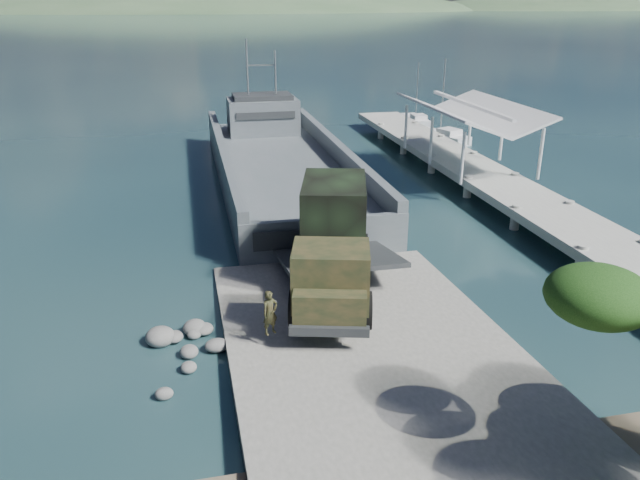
{
  "coord_description": "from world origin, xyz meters",
  "views": [
    {
      "loc": [
        -5.89,
        -18.95,
        11.89
      ],
      "look_at": [
        -0.38,
        6.0,
        1.89
      ],
      "focal_mm": 35.0,
      "sensor_mm": 36.0,
      "label": 1
    }
  ],
  "objects_px": {
    "soldier": "(270,323)",
    "sailboat_far": "(416,120)",
    "landing_craft": "(281,172)",
    "sailboat_near": "(441,137)",
    "pier": "(473,161)",
    "military_truck": "(333,242)"
  },
  "relations": [
    {
      "from": "soldier",
      "to": "sailboat_far",
      "type": "relative_size",
      "value": 0.26
    },
    {
      "from": "landing_craft",
      "to": "sailboat_far",
      "type": "distance_m",
      "value": 24.61
    },
    {
      "from": "soldier",
      "to": "sailboat_near",
      "type": "distance_m",
      "value": 37.34
    },
    {
      "from": "sailboat_far",
      "to": "pier",
      "type": "bearing_deg",
      "value": -99.13
    },
    {
      "from": "sailboat_near",
      "to": "sailboat_far",
      "type": "height_order",
      "value": "sailboat_near"
    },
    {
      "from": "military_truck",
      "to": "landing_craft",
      "type": "bearing_deg",
      "value": 102.68
    },
    {
      "from": "landing_craft",
      "to": "soldier",
      "type": "xyz_separation_m",
      "value": [
        -3.86,
        -21.55,
        0.52
      ]
    },
    {
      "from": "pier",
      "to": "sailboat_near",
      "type": "height_order",
      "value": "sailboat_near"
    },
    {
      "from": "pier",
      "to": "landing_craft",
      "type": "xyz_separation_m",
      "value": [
        -12.59,
        2.88,
        -0.81
      ]
    },
    {
      "from": "pier",
      "to": "sailboat_near",
      "type": "bearing_deg",
      "value": 75.91
    },
    {
      "from": "pier",
      "to": "sailboat_near",
      "type": "xyz_separation_m",
      "value": [
        3.27,
        13.03,
        -1.22
      ]
    },
    {
      "from": "soldier",
      "to": "military_truck",
      "type": "bearing_deg",
      "value": 23.82
    },
    {
      "from": "pier",
      "to": "military_truck",
      "type": "bearing_deg",
      "value": -131.79
    },
    {
      "from": "pier",
      "to": "landing_craft",
      "type": "relative_size",
      "value": 1.35
    },
    {
      "from": "landing_craft",
      "to": "sailboat_near",
      "type": "height_order",
      "value": "landing_craft"
    },
    {
      "from": "landing_craft",
      "to": "soldier",
      "type": "height_order",
      "value": "landing_craft"
    },
    {
      "from": "pier",
      "to": "soldier",
      "type": "relative_size",
      "value": 27.13
    },
    {
      "from": "military_truck",
      "to": "sailboat_near",
      "type": "relative_size",
      "value": 1.32
    },
    {
      "from": "military_truck",
      "to": "sailboat_far",
      "type": "bearing_deg",
      "value": 79.36
    },
    {
      "from": "sailboat_near",
      "to": "sailboat_far",
      "type": "xyz_separation_m",
      "value": [
        0.67,
        8.07,
        -0.06
      ]
    },
    {
      "from": "landing_craft",
      "to": "military_truck",
      "type": "xyz_separation_m",
      "value": [
        -0.71,
        -17.77,
        1.81
      ]
    },
    {
      "from": "sailboat_far",
      "to": "military_truck",
      "type": "bearing_deg",
      "value": -114.15
    }
  ]
}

